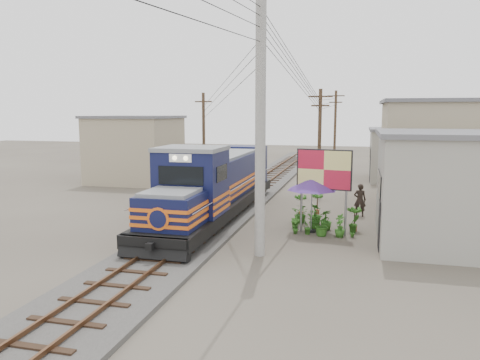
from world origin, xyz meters
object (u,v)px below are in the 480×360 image
(locomotive, at_px, (216,187))
(billboard, at_px, (324,172))
(vendor, at_px, (360,200))
(market_umbrella, at_px, (312,184))

(locomotive, distance_m, billboard, 5.98)
(vendor, bearing_deg, billboard, 67.45)
(billboard, distance_m, vendor, 4.87)
(billboard, bearing_deg, locomotive, 172.92)
(billboard, height_order, vendor, billboard)
(vendor, bearing_deg, market_umbrella, 60.14)
(billboard, xyz_separation_m, vendor, (1.62, 4.15, -1.98))
(locomotive, xyz_separation_m, market_umbrella, (5.07, -1.52, 0.55))
(locomotive, bearing_deg, billboard, -17.05)
(locomotive, height_order, vendor, locomotive)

